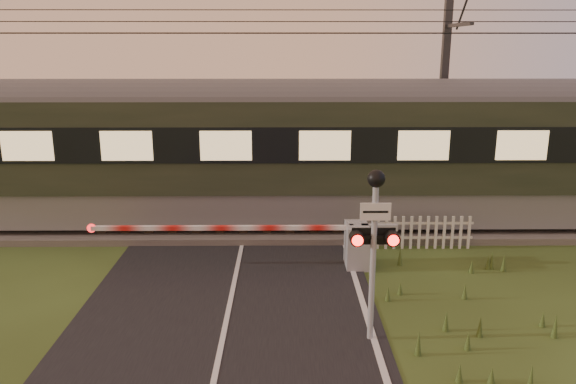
{
  "coord_description": "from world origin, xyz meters",
  "views": [
    {
      "loc": [
        1.12,
        -9.27,
        5.19
      ],
      "look_at": [
        1.22,
        3.2,
        1.91
      ],
      "focal_mm": 35.0,
      "sensor_mm": 36.0,
      "label": 1
    }
  ],
  "objects_px": {
    "boom_gate": "(340,242)",
    "crossing_signal": "(374,226)",
    "picket_fence": "(423,232)",
    "catenary_mast": "(444,92)"
  },
  "relations": [
    {
      "from": "picket_fence",
      "to": "catenary_mast",
      "type": "relative_size",
      "value": 0.36
    },
    {
      "from": "crossing_signal",
      "to": "catenary_mast",
      "type": "xyz_separation_m",
      "value": [
        3.53,
        8.81,
        1.57
      ]
    },
    {
      "from": "crossing_signal",
      "to": "catenary_mast",
      "type": "relative_size",
      "value": 0.44
    },
    {
      "from": "boom_gate",
      "to": "picket_fence",
      "type": "height_order",
      "value": "boom_gate"
    },
    {
      "from": "crossing_signal",
      "to": "catenary_mast",
      "type": "height_order",
      "value": "catenary_mast"
    },
    {
      "from": "boom_gate",
      "to": "crossing_signal",
      "type": "distance_m",
      "value": 3.84
    },
    {
      "from": "picket_fence",
      "to": "boom_gate",
      "type": "bearing_deg",
      "value": -152.87
    },
    {
      "from": "crossing_signal",
      "to": "picket_fence",
      "type": "distance_m",
      "value": 5.41
    },
    {
      "from": "crossing_signal",
      "to": "catenary_mast",
      "type": "bearing_deg",
      "value": 68.15
    },
    {
      "from": "crossing_signal",
      "to": "picket_fence",
      "type": "xyz_separation_m",
      "value": [
        2.09,
        4.68,
        -1.72
      ]
    }
  ]
}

